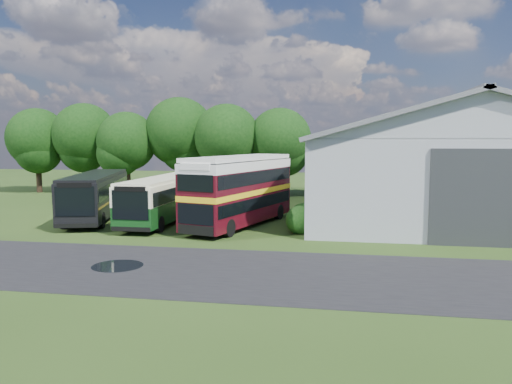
% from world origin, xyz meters
% --- Properties ---
extents(ground, '(120.00, 120.00, 0.00)m').
position_xyz_m(ground, '(0.00, 0.00, 0.00)').
color(ground, '#1F3511').
rests_on(ground, ground).
extents(asphalt_road, '(60.00, 8.00, 0.02)m').
position_xyz_m(asphalt_road, '(3.00, -3.00, 0.00)').
color(asphalt_road, black).
rests_on(asphalt_road, ground).
extents(puddle, '(2.20, 2.20, 0.01)m').
position_xyz_m(puddle, '(-1.50, -3.00, 0.00)').
color(puddle, black).
rests_on(puddle, ground).
extents(storage_shed, '(18.80, 24.80, 8.15)m').
position_xyz_m(storage_shed, '(15.00, 15.98, 4.17)').
color(storage_shed, gray).
rests_on(storage_shed, ground).
extents(tree_far_left, '(6.12, 6.12, 8.64)m').
position_xyz_m(tree_far_left, '(-23.00, 24.00, 5.56)').
color(tree_far_left, black).
rests_on(tree_far_left, ground).
extents(tree_left_a, '(6.46, 6.46, 9.12)m').
position_xyz_m(tree_left_a, '(-18.00, 24.50, 5.87)').
color(tree_left_a, black).
rests_on(tree_left_a, ground).
extents(tree_left_b, '(5.78, 5.78, 8.16)m').
position_xyz_m(tree_left_b, '(-13.00, 23.50, 5.25)').
color(tree_left_b, black).
rests_on(tree_left_b, ground).
extents(tree_mid, '(6.80, 6.80, 9.60)m').
position_xyz_m(tree_mid, '(-8.00, 24.80, 6.18)').
color(tree_mid, black).
rests_on(tree_mid, ground).
extents(tree_right_a, '(6.26, 6.26, 8.83)m').
position_xyz_m(tree_right_a, '(-3.00, 23.80, 5.69)').
color(tree_right_a, black).
rests_on(tree_right_a, ground).
extents(tree_right_b, '(5.98, 5.98, 8.45)m').
position_xyz_m(tree_right_b, '(2.00, 24.60, 5.44)').
color(tree_right_b, black).
rests_on(tree_right_b, ground).
extents(shrub_front, '(1.70, 1.70, 1.70)m').
position_xyz_m(shrub_front, '(5.60, 6.00, 0.00)').
color(shrub_front, '#194714').
rests_on(shrub_front, ground).
extents(shrub_mid, '(1.60, 1.60, 1.60)m').
position_xyz_m(shrub_mid, '(5.60, 8.00, 0.00)').
color(shrub_mid, '#194714').
rests_on(shrub_mid, ground).
extents(bus_green_single, '(2.61, 10.79, 2.97)m').
position_xyz_m(bus_green_single, '(-3.62, 8.62, 1.58)').
color(bus_green_single, black).
rests_on(bus_green_single, ground).
extents(bus_maroon_double, '(5.39, 10.62, 4.43)m').
position_xyz_m(bus_maroon_double, '(1.63, 7.87, 2.21)').
color(bus_maroon_double, black).
rests_on(bus_maroon_double, ground).
extents(bus_dark_single, '(5.58, 11.52, 3.10)m').
position_xyz_m(bus_dark_single, '(-8.79, 9.05, 1.65)').
color(bus_dark_single, black).
rests_on(bus_dark_single, ground).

